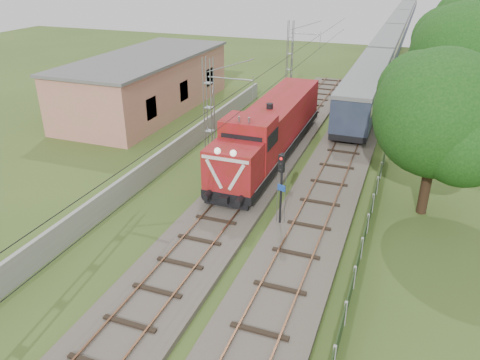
% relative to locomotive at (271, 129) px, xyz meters
% --- Properties ---
extents(ground, '(140.00, 140.00, 0.00)m').
position_rel_locomotive_xyz_m(ground, '(0.00, -16.14, -2.33)').
color(ground, '#374E1D').
rests_on(ground, ground).
extents(track_main, '(4.20, 70.00, 0.45)m').
position_rel_locomotive_xyz_m(track_main, '(0.00, -9.14, -2.14)').
color(track_main, '#6B6054').
rests_on(track_main, ground).
extents(track_side, '(4.20, 80.00, 0.45)m').
position_rel_locomotive_xyz_m(track_side, '(5.00, 3.86, -2.14)').
color(track_side, '#6B6054').
rests_on(track_side, ground).
extents(catenary, '(3.31, 70.00, 8.00)m').
position_rel_locomotive_xyz_m(catenary, '(-2.95, -4.14, 1.72)').
color(catenary, gray).
rests_on(catenary, ground).
extents(boundary_wall, '(0.25, 40.00, 1.50)m').
position_rel_locomotive_xyz_m(boundary_wall, '(-6.50, -4.14, -1.58)').
color(boundary_wall, '#9E9E99').
rests_on(boundary_wall, ground).
extents(station_building, '(8.40, 20.40, 5.22)m').
position_rel_locomotive_xyz_m(station_building, '(-15.00, 7.86, 0.30)').
color(station_building, tan).
rests_on(station_building, ground).
extents(fence, '(0.12, 32.00, 1.20)m').
position_rel_locomotive_xyz_m(fence, '(8.00, -13.14, -1.73)').
color(fence, black).
rests_on(fence, ground).
extents(locomotive, '(3.14, 17.95, 4.56)m').
position_rel_locomotive_xyz_m(locomotive, '(0.00, 0.00, 0.00)').
color(locomotive, black).
rests_on(locomotive, ground).
extents(coach_rake, '(3.07, 114.78, 3.55)m').
position_rel_locomotive_xyz_m(coach_rake, '(5.00, 61.16, 0.22)').
color(coach_rake, black).
rests_on(coach_rake, ground).
extents(signal_post, '(0.47, 0.38, 4.44)m').
position_rel_locomotive_xyz_m(signal_post, '(3.39, -9.23, 0.72)').
color(signal_post, black).
rests_on(signal_post, ground).
extents(tree_a, '(7.36, 7.01, 9.54)m').
position_rel_locomotive_xyz_m(tree_a, '(10.82, -4.62, 3.62)').
color(tree_a, '#3A2117').
rests_on(tree_a, ground).
extents(tree_b, '(8.27, 7.87, 10.72)m').
position_rel_locomotive_xyz_m(tree_b, '(12.43, 9.85, 4.36)').
color(tree_b, '#3A2117').
rests_on(tree_b, ground).
extents(tree_c, '(5.85, 5.57, 7.58)m').
position_rel_locomotive_xyz_m(tree_c, '(11.69, 11.21, 2.40)').
color(tree_c, '#3A2117').
rests_on(tree_c, ground).
extents(tree_d, '(8.85, 8.43, 11.47)m').
position_rel_locomotive_xyz_m(tree_d, '(14.22, 19.30, 4.83)').
color(tree_d, '#3A2117').
rests_on(tree_d, ground).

